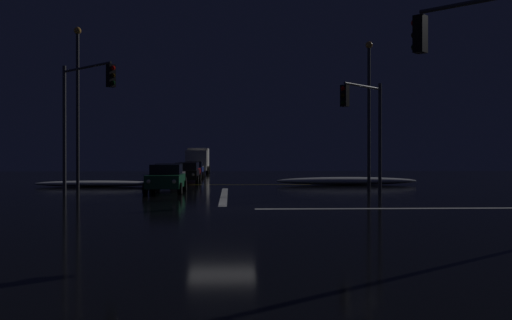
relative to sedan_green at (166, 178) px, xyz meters
name	(u,v)px	position (x,y,z in m)	size (l,w,h in m)	color
ground	(222,211)	(3.22, -10.01, -0.85)	(120.00, 120.00, 0.10)	black
stop_line_north	(224,195)	(3.22, -2.19, -0.80)	(0.35, 13.36, 0.01)	white
centre_line_ns	(226,185)	(3.22, 9.41, -0.80)	(22.00, 0.15, 0.01)	yellow
crosswalk_bar_east	(429,208)	(11.14, -10.01, -0.80)	(13.36, 0.40, 0.01)	white
snow_bank_left_curb	(97,184)	(-5.40, 7.00, -0.60)	(8.25, 1.50, 0.41)	white
snow_bank_right_curb	(347,181)	(11.84, 8.64, -0.52)	(10.09, 1.50, 0.56)	white
sedan_green	(166,178)	(0.00, 0.00, 0.00)	(2.02, 4.33, 1.57)	#14512D
sedan_gray	(169,175)	(-0.42, 5.44, 0.00)	(2.02, 4.33, 1.57)	slate
sedan_black	(186,173)	(0.22, 11.80, 0.00)	(2.02, 4.33, 1.57)	black
sedan_red	(189,171)	(-0.01, 17.68, 0.00)	(2.02, 4.33, 1.57)	maroon
sedan_blue	(194,170)	(0.01, 23.61, 0.00)	(2.02, 4.33, 1.57)	navy
sedan_silver	(195,168)	(-0.30, 30.27, 0.00)	(2.02, 4.33, 1.57)	#B7B7BC
box_truck	(198,160)	(-0.30, 36.87, 0.91)	(2.68, 8.28, 3.08)	beige
traffic_signal_se	(496,64)	(10.35, -17.14, 3.55)	(2.89, 2.89, 6.35)	#4C4C51
traffic_signal_nw	(82,104)	(-3.76, -3.03, 3.80)	(3.32, 3.32, 6.67)	#4C4C51
traffic_signal_ne	(365,117)	(10.40, -2.83, 3.22)	(2.68, 2.68, 5.87)	#4C4C51
streetlamp_left_near	(78,97)	(-5.70, 3.41, 4.83)	(0.44, 0.44, 9.86)	#424247
streetlamp_right_near	(369,104)	(12.14, 3.41, 4.47)	(0.44, 0.44, 9.16)	#424247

